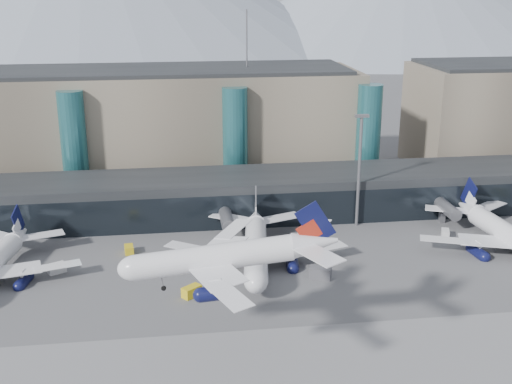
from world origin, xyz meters
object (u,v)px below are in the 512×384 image
jet_parked_right (501,225)px  veh_g (312,248)px  lightmast_mid (359,164)px  hero_jet (236,249)px  veh_c (320,273)px  veh_h (192,291)px  veh_d (445,233)px  veh_a (57,268)px  veh_b (129,249)px  jet_parked_mid (256,237)px

jet_parked_right → veh_g: (-39.65, 2.30, -3.96)m
lightmast_mid → hero_jet: size_ratio=0.80×
veh_c → jet_parked_right: bearing=37.6°
hero_jet → veh_h: hero_jet is taller
veh_c → veh_d: size_ratio=1.35×
veh_a → veh_b: 15.21m
lightmast_mid → veh_g: lightmast_mid is taller
veh_c → veh_h: veh_c is taller
veh_a → veh_b: bearing=2.0°
hero_jet → veh_c: size_ratio=8.07×
jet_parked_mid → veh_g: size_ratio=15.80×
jet_parked_mid → veh_b: size_ratio=13.51×
veh_a → hero_jet: bearing=-76.0°
jet_parked_right → veh_h: 66.84m
veh_d → jet_parked_right: bearing=-101.8°
jet_parked_mid → veh_g: bearing=-71.6°
lightmast_mid → veh_b: 53.23m
lightmast_mid → hero_jet: lightmast_mid is taller
lightmast_mid → veh_d: bearing=-29.3°
veh_b → veh_d: (67.75, -0.34, 0.03)m
veh_g → veh_h: 30.55m
hero_jet → jet_parked_right: (59.34, 36.06, -13.20)m
jet_parked_right → veh_d: jet_parked_right is taller
jet_parked_mid → veh_c: bearing=-126.6°
lightmast_mid → hero_jet: (-32.84, -51.52, 3.44)m
jet_parked_right → veh_c: jet_parked_right is taller
lightmast_mid → veh_b: size_ratio=9.09×
jet_parked_mid → veh_d: size_ratio=12.96×
veh_g → lightmast_mid: bearing=114.6°
jet_parked_right → veh_a: (-90.32, -1.38, -3.75)m
lightmast_mid → veh_b: (-50.62, -9.27, -13.61)m
hero_jet → jet_parked_mid: hero_jet is taller
hero_jet → veh_a: bearing=138.3°
veh_c → veh_h: 24.50m
hero_jet → veh_a: hero_jet is taller
lightmast_mid → jet_parked_right: bearing=-30.2°
veh_h → jet_parked_right: bearing=-26.1°
lightmast_mid → veh_a: bearing=-165.2°
lightmast_mid → veh_a: (-63.82, -16.83, -13.51)m
veh_a → veh_g: 50.80m
jet_parked_mid → hero_jet: bearing=175.7°
veh_b → veh_g: veh_b is taller
lightmast_mid → veh_d: (17.13, -9.61, -13.58)m
veh_b → veh_c: veh_c is taller
veh_c → veh_d: bearing=50.6°
hero_jet → veh_h: bearing=111.7°
jet_parked_right → veh_c: (-40.97, -10.50, -3.56)m
jet_parked_right → veh_g: jet_parked_right is taller
veh_d → veh_c: bearing=137.5°
jet_parked_mid → jet_parked_right: (51.75, 0.00, -0.01)m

